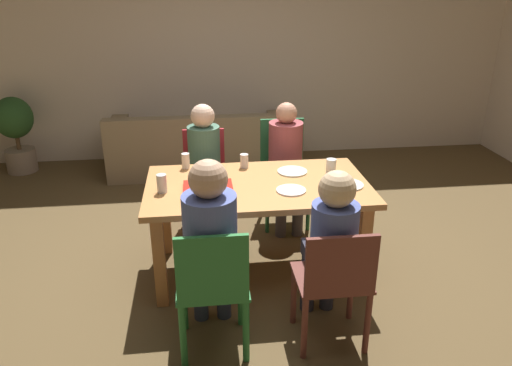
{
  "coord_description": "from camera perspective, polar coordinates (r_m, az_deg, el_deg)",
  "views": [
    {
      "loc": [
        -0.43,
        -3.43,
        2.21
      ],
      "look_at": [
        0.0,
        0.1,
        0.72
      ],
      "focal_mm": 34.51,
      "sensor_mm": 36.0,
      "label": 1
    }
  ],
  "objects": [
    {
      "name": "plate_0",
      "position": [
        3.78,
        10.53,
        -0.14
      ],
      "size": [
        0.25,
        0.25,
        0.03
      ],
      "color": "white",
      "rests_on": "dining_table"
    },
    {
      "name": "potted_plant",
      "position": [
        6.59,
        -26.11,
        5.63
      ],
      "size": [
        0.45,
        0.45,
        0.93
      ],
      "color": "gray",
      "rests_on": "ground"
    },
    {
      "name": "plate_1",
      "position": [
        3.98,
        4.23,
        1.36
      ],
      "size": [
        0.24,
        0.24,
        0.01
      ],
      "color": "white",
      "rests_on": "dining_table"
    },
    {
      "name": "back_wall",
      "position": [
        6.45,
        -3.14,
        14.87
      ],
      "size": [
        7.31,
        0.12,
        2.68
      ],
      "primitive_type": "cube",
      "color": "beige",
      "rests_on": "ground"
    },
    {
      "name": "drinking_glass_2",
      "position": [
        4.07,
        -8.15,
        2.56
      ],
      "size": [
        0.07,
        0.07,
        0.13
      ],
      "primitive_type": "cylinder",
      "color": "silver",
      "rests_on": "dining_table"
    },
    {
      "name": "drinking_glass_0",
      "position": [
        4.05,
        -1.37,
        2.58
      ],
      "size": [
        0.07,
        0.07,
        0.11
      ],
      "primitive_type": "cylinder",
      "color": "silver",
      "rests_on": "dining_table"
    },
    {
      "name": "chair_0",
      "position": [
        4.65,
        -5.91,
        0.7
      ],
      "size": [
        0.41,
        0.4,
        0.91
      ],
      "color": "#AC242C",
      "rests_on": "ground"
    },
    {
      "name": "dining_table",
      "position": [
        3.79,
        0.18,
        -1.51
      ],
      "size": [
        1.7,
        0.97,
        0.76
      ],
      "color": "#BB7B41",
      "rests_on": "ground"
    },
    {
      "name": "person_0",
      "position": [
        4.44,
        -5.98,
        2.63
      ],
      "size": [
        0.29,
        0.52,
        1.19
      ],
      "color": "#3F353F",
      "rests_on": "ground"
    },
    {
      "name": "person_3",
      "position": [
        3.0,
        -5.31,
        -6.48
      ],
      "size": [
        0.32,
        0.49,
        1.28
      ],
      "color": "#2C3248",
      "rests_on": "ground"
    },
    {
      "name": "plate_2",
      "position": [
        3.62,
        4.09,
        -0.84
      ],
      "size": [
        0.22,
        0.22,
        0.01
      ],
      "color": "white",
      "rests_on": "dining_table"
    },
    {
      "name": "person_1",
      "position": [
        3.13,
        8.64,
        -6.51
      ],
      "size": [
        0.29,
        0.51,
        1.18
      ],
      "color": "#2B2B38",
      "rests_on": "ground"
    },
    {
      "name": "pizza_box_0",
      "position": [
        3.61,
        -5.56,
        -0.85
      ],
      "size": [
        0.36,
        0.36,
        0.03
      ],
      "color": "#AD1B10",
      "rests_on": "dining_table"
    },
    {
      "name": "ground_plane",
      "position": [
        4.1,
        0.17,
        -9.91
      ],
      "size": [
        20.0,
        20.0,
        0.0
      ],
      "primitive_type": "plane",
      "color": "brown"
    },
    {
      "name": "drinking_glass_1",
      "position": [
        3.98,
        8.69,
        1.94
      ],
      "size": [
        0.08,
        0.08,
        0.12
      ],
      "primitive_type": "cylinder",
      "color": "silver",
      "rests_on": "dining_table"
    },
    {
      "name": "chair_3",
      "position": [
        3.03,
        -5.05,
        -11.89
      ],
      "size": [
        0.44,
        0.41,
        0.9
      ],
      "color": "#2A7437",
      "rests_on": "ground"
    },
    {
      "name": "drinking_glass_3",
      "position": [
        3.64,
        -10.87,
        -0.05
      ],
      "size": [
        0.07,
        0.07,
        0.14
      ],
      "primitive_type": "cylinder",
      "color": "silver",
      "rests_on": "dining_table"
    },
    {
      "name": "chair_1",
      "position": [
        3.11,
        9.12,
        -11.13
      ],
      "size": [
        0.46,
        0.4,
        0.86
      ],
      "color": "brown",
      "rests_on": "ground"
    },
    {
      "name": "couch",
      "position": [
        6.09,
        -6.47,
        4.03
      ],
      "size": [
        2.17,
        0.87,
        0.76
      ],
      "color": "#877254",
      "rests_on": "ground"
    },
    {
      "name": "person_2",
      "position": [
        4.52,
        3.54,
        3.08
      ],
      "size": [
        0.31,
        0.48,
        1.19
      ],
      "color": "#433E42",
      "rests_on": "ground"
    },
    {
      "name": "chair_2",
      "position": [
        4.72,
        3.16,
        2.05
      ],
      "size": [
        0.44,
        0.44,
        0.98
      ],
      "color": "#26673B",
      "rests_on": "ground"
    }
  ]
}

